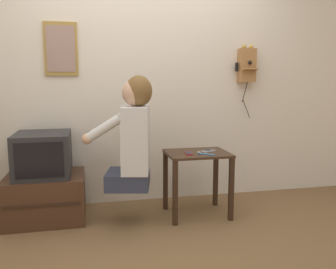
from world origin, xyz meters
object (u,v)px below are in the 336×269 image
wall_phone_antique (247,65)px  cell_phone_spare (208,151)px  cell_phone_held (189,153)px  toothbrush (205,154)px  framed_picture (61,49)px  person (133,134)px  television (43,154)px

wall_phone_antique → cell_phone_spare: size_ratio=5.51×
cell_phone_spare → cell_phone_held: bearing=-98.0°
toothbrush → wall_phone_antique: bearing=-6.6°
framed_picture → cell_phone_spare: size_ratio=3.58×
person → television: (-0.76, 0.26, -0.19)m
toothbrush → framed_picture: bearing=104.2°
television → toothbrush: 1.42m
person → wall_phone_antique: bearing=-54.9°
framed_picture → person: bearing=-43.9°
framed_picture → toothbrush: bearing=-26.9°
toothbrush → television: bearing=118.7°
wall_phone_antique → cell_phone_spare: (-0.55, -0.44, -0.80)m
wall_phone_antique → toothbrush: 1.17m
cell_phone_spare → toothbrush: size_ratio=1.08×
wall_phone_antique → framed_picture: bearing=178.6°
person → cell_phone_held: size_ratio=7.26×
cell_phone_spare → television: bearing=-125.2°
person → toothbrush: 0.65m
framed_picture → cell_phone_held: 1.54m
wall_phone_antique → framed_picture: 1.86m
wall_phone_antique → television: bearing=-172.4°
cell_phone_spare → toothbrush: (-0.08, -0.14, 0.00)m
television → cell_phone_held: television is taller
television → cell_phone_spare: (1.47, -0.17, 0.00)m
person → cell_phone_held: 0.53m
wall_phone_antique → cell_phone_spare: 1.06m
television → framed_picture: (0.17, 0.31, 0.93)m
toothbrush → person: bearing=126.9°
cell_phone_held → toothbrush: size_ratio=1.04×
person → cell_phone_held: person is taller
wall_phone_antique → cell_phone_held: 1.22m
cell_phone_spare → toothbrush: bearing=-58.6°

